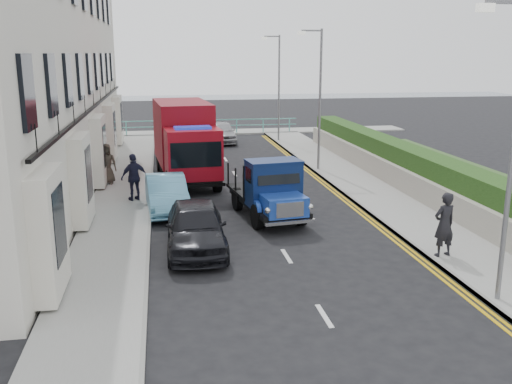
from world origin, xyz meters
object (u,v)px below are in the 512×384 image
bedford_lorry (272,193)px  parked_car_front (196,226)px  lamp_mid (318,92)px  lamp_far (277,82)px  red_lorry (185,139)px  pedestrian_east_near (444,224)px  lamp_near (509,138)px

bedford_lorry → parked_car_front: bearing=-145.1°
lamp_mid → lamp_far: bearing=90.0°
red_lorry → pedestrian_east_near: size_ratio=3.73×
lamp_mid → pedestrian_east_near: 13.34m
lamp_far → bedford_lorry: size_ratio=1.45×
lamp_mid → pedestrian_east_near: lamp_mid is taller
red_lorry → pedestrian_east_near: (6.85, -12.10, -0.86)m
lamp_mid → red_lorry: (-6.63, -0.91, -2.07)m
lamp_far → parked_car_front: lamp_far is taller
lamp_mid → bedford_lorry: size_ratio=1.45×
pedestrian_east_near → lamp_mid: bearing=-102.0°
lamp_far → lamp_near: bearing=-90.0°
lamp_far → red_lorry: lamp_far is taller
lamp_near → lamp_mid: (0.00, 16.00, 0.00)m
parked_car_front → bedford_lorry: bearing=44.1°
lamp_near → pedestrian_east_near: 4.19m
lamp_mid → lamp_far: (0.00, 10.00, 0.00)m
lamp_far → pedestrian_east_near: (0.22, -23.01, -2.93)m
lamp_far → red_lorry: bearing=-121.3°
lamp_near → red_lorry: bearing=113.7°
lamp_near → lamp_mid: same height
bedford_lorry → parked_car_front: bedford_lorry is taller
bedford_lorry → red_lorry: red_lorry is taller
bedford_lorry → red_lorry: 7.96m
lamp_mid → red_lorry: lamp_mid is taller
lamp_far → pedestrian_east_near: bearing=-89.4°
lamp_mid → red_lorry: size_ratio=0.99×
lamp_far → lamp_mid: bearing=-90.0°
lamp_mid → red_lorry: 7.01m
lamp_mid → bedford_lorry: 9.67m
lamp_near → parked_car_front: size_ratio=1.59×
bedford_lorry → red_lorry: (-2.73, 7.42, 0.91)m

